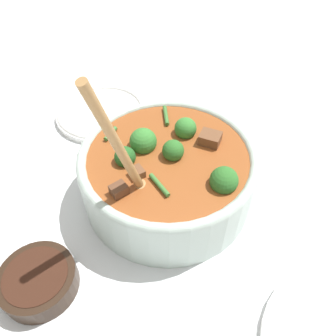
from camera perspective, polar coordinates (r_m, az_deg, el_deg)
ground_plane at (r=0.58m, az=0.00°, el=-4.43°), size 4.00×4.00×0.00m
stew_bowl at (r=0.53m, az=0.00°, el=-0.48°), size 0.28×0.28×0.30m
condiment_bowl at (r=0.51m, az=-21.67°, el=-17.69°), size 0.11×0.11×0.03m
empty_plate at (r=0.75m, az=-11.49°, el=9.55°), size 0.20×0.20×0.02m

